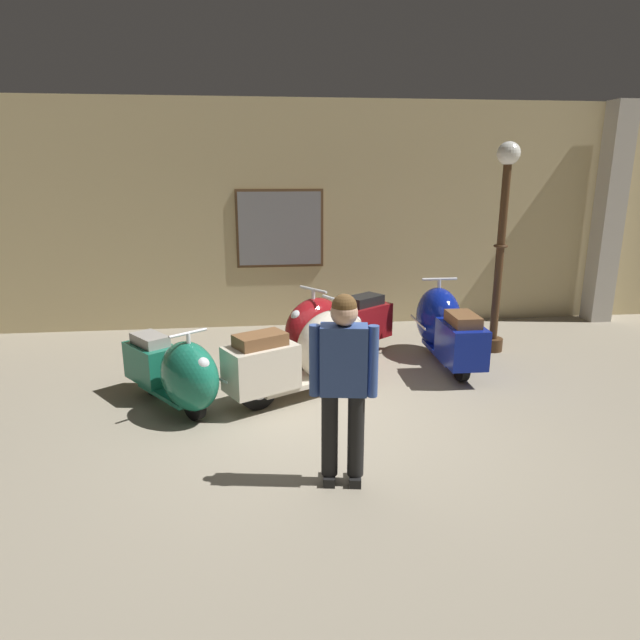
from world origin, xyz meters
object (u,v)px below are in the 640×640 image
object	(u,v)px
scooter_0	(177,373)
scooter_3	(444,326)
scooter_2	(331,328)
lamppost	(502,235)
scooter_1	(312,353)
visitor_0	(343,377)

from	to	relation	value
scooter_0	scooter_3	world-z (taller)	scooter_3
scooter_2	lamppost	distance (m)	2.64
scooter_1	visitor_0	xyz separation A→B (m)	(0.06, -1.88, 0.43)
scooter_2	lamppost	size ratio (longest dim) A/B	0.59
scooter_3	visitor_0	size ratio (longest dim) A/B	1.11
scooter_3	lamppost	xyz separation A→B (m)	(0.86, 0.38, 1.14)
scooter_0	scooter_1	size ratio (longest dim) A/B	0.83
scooter_1	visitor_0	world-z (taller)	visitor_0
scooter_0	lamppost	xyz separation A→B (m)	(4.17, 1.58, 1.21)
scooter_3	scooter_2	bearing A→B (deg)	86.19
scooter_0	scooter_3	distance (m)	3.52
scooter_3	lamppost	bearing A→B (deg)	-65.37
scooter_2	scooter_3	world-z (taller)	scooter_3
scooter_0	lamppost	world-z (taller)	lamppost
lamppost	scooter_2	bearing A→B (deg)	-173.70
scooter_1	visitor_0	size ratio (longest dim) A/B	1.13
scooter_1	scooter_3	world-z (taller)	scooter_1
scooter_2	visitor_0	size ratio (longest dim) A/B	1.06
scooter_0	scooter_1	bearing A→B (deg)	63.96
visitor_0	scooter_2	bearing A→B (deg)	3.41
visitor_0	scooter_3	bearing A→B (deg)	-23.51
scooter_2	lamppost	xyz separation A→B (m)	(2.36, 0.26, 1.15)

